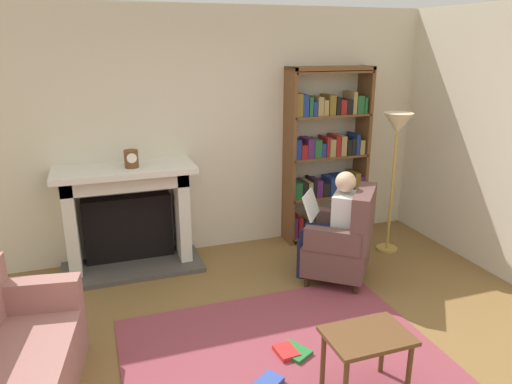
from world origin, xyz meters
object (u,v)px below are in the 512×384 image
object	(u,v)px
armchair_reading	(344,241)
seated_reader	(333,221)
floor_lamp	(397,136)
fireplace	(128,214)
mantel_clock	(131,159)
bookshelf	(326,159)
side_table	(367,344)

from	to	relation	value
armchair_reading	seated_reader	xyz separation A→B (m)	(-0.09, 0.07, 0.20)
armchair_reading	floor_lamp	bearing A→B (deg)	157.90
fireplace	mantel_clock	distance (m)	0.63
bookshelf	seated_reader	world-z (taller)	bookshelf
fireplace	seated_reader	xyz separation A→B (m)	(1.90, -0.98, 0.03)
armchair_reading	bookshelf	bearing A→B (deg)	-158.64
fireplace	mantel_clock	size ratio (longest dim) A/B	8.13
armchair_reading	seated_reader	distance (m)	0.23
mantel_clock	side_table	distance (m)	2.89
seated_reader	armchair_reading	bearing A→B (deg)	90.00
bookshelf	floor_lamp	bearing A→B (deg)	-49.33
mantel_clock	armchair_reading	xyz separation A→B (m)	(1.92, -0.96, -0.78)
bookshelf	floor_lamp	distance (m)	0.87
side_table	floor_lamp	xyz separation A→B (m)	(1.53, 2.01, 0.95)
armchair_reading	side_table	world-z (taller)	armchair_reading
seated_reader	side_table	bearing A→B (deg)	18.41
bookshelf	armchair_reading	xyz separation A→B (m)	(-0.34, -1.09, -0.57)
bookshelf	floor_lamp	xyz separation A→B (m)	(0.52, -0.61, 0.35)
bookshelf	side_table	distance (m)	2.87
mantel_clock	seated_reader	distance (m)	2.11
floor_lamp	seated_reader	bearing A→B (deg)	-156.65
bookshelf	floor_lamp	world-z (taller)	bookshelf
armchair_reading	fireplace	bearing A→B (deg)	-79.39
fireplace	floor_lamp	size ratio (longest dim) A/B	0.91
floor_lamp	side_table	bearing A→B (deg)	-127.41
mantel_clock	armchair_reading	distance (m)	2.28
armchair_reading	floor_lamp	world-z (taller)	floor_lamp
fireplace	side_table	world-z (taller)	fireplace
mantel_clock	side_table	xyz separation A→B (m)	(1.24, -2.48, -0.80)
armchair_reading	seated_reader	size ratio (longest dim) A/B	0.85
fireplace	armchair_reading	world-z (taller)	fireplace
bookshelf	armchair_reading	size ratio (longest dim) A/B	2.12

